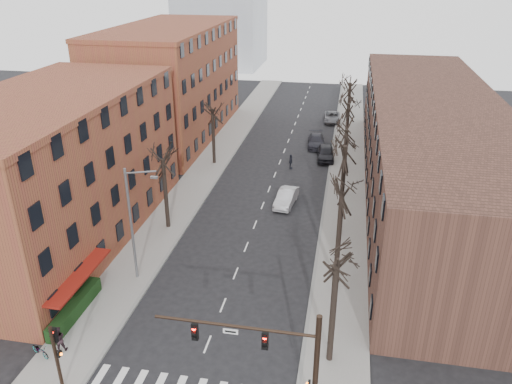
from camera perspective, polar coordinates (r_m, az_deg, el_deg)
The scene contains 25 objects.
sidewalk_left at distance 60.66m, azimuth -4.90°, elevation 3.67°, with size 4.00×90.00×0.15m, color gray.
sidewalk_right at distance 58.64m, azimuth 10.38°, elevation 2.58°, with size 4.00×90.00×0.15m, color gray.
building_left_near at distance 44.62m, azimuth -22.05°, elevation 2.11°, with size 12.00×26.00×12.00m, color brown.
building_left_far at distance 69.28m, azimuth -9.66°, elevation 12.08°, with size 12.00×28.00×14.00m, color brown.
building_right at distance 52.92m, azimuth 19.37°, elevation 4.80°, with size 12.00×50.00×10.00m, color #4E2E24.
awning_left at distance 37.57m, azimuth -18.96°, elevation -12.34°, with size 1.20×7.00×0.15m, color maroon.
hedge at distance 36.56m, azimuth -19.99°, elevation -12.39°, with size 0.80×6.00×1.00m, color #173312.
tree_right_a at distance 32.05m, azimuth 8.35°, elevation -18.52°, with size 5.20×5.20×10.00m, color black, non-canonical shape.
tree_right_b at distance 38.29m, azimuth 9.00°, elevation -10.35°, with size 5.20×5.20×10.80m, color black, non-canonical shape.
tree_right_c at distance 45.09m, azimuth 9.45°, elevation -4.56°, with size 5.20×5.20×11.60m, color black, non-canonical shape.
tree_right_d at distance 52.23m, azimuth 9.77°, elevation -0.31°, with size 5.20×5.20×10.00m, color black, non-canonical shape.
tree_right_e at distance 59.59m, azimuth 10.01°, elevation 2.90°, with size 5.20×5.20×10.80m, color black, non-canonical shape.
tree_right_f at distance 67.10m, azimuth 10.20°, elevation 5.40°, with size 5.20×5.20×11.60m, color black, non-canonical shape.
tree_left_a at distance 45.92m, azimuth -9.97°, elevation -4.03°, with size 5.20×5.20×9.50m, color black, non-canonical shape.
tree_left_b at distance 59.69m, azimuth -4.78°, elevation 3.24°, with size 5.20×5.20×9.50m, color black, non-canonical shape.
signal_mast_arm at distance 25.47m, azimuth 3.26°, elevation -18.49°, with size 8.14×0.30×7.20m.
signal_pole_left at distance 30.38m, azimuth -21.88°, elevation -16.67°, with size 0.47×0.44×4.40m.
streetlight at distance 36.91m, azimuth -13.90°, elevation -3.13°, with size 2.45×0.22×9.03m.
silver_sedan at distance 49.17m, azimuth 3.47°, elevation -0.66°, with size 1.59×4.57×1.51m, color #B0B1B7.
parked_car_near at distance 61.13m, azimuth 7.96°, elevation 4.46°, with size 1.99×4.94×1.68m, color black.
parked_car_mid at distance 65.47m, azimuth 6.88°, elevation 5.82°, with size 2.09×5.15×1.49m, color black.
parked_car_far at distance 76.45m, azimuth 8.69°, elevation 8.46°, with size 2.34×5.08×1.41m, color slate.
pedestrian_b at distance 33.78m, azimuth -21.64°, elevation -15.37°, with size 0.84×0.66×1.74m, color black.
pedestrian_crossing at distance 57.83m, azimuth 3.99°, elevation 3.48°, with size 1.03×0.43×1.75m, color black.
bicycle at distance 34.15m, azimuth -23.44°, elevation -16.27°, with size 0.53×1.51×0.80m, color gray.
Camera 1 is at (7.53, -19.44, 21.85)m, focal length 35.00 mm.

